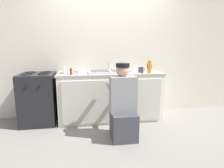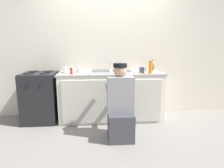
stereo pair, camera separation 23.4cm
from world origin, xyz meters
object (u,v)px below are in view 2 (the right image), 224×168
spice_bottle_pepper (143,71)px  sink_double_basin (111,71)px  plumber_person (120,108)px  spice_bottle_red (71,71)px  coffee_mug (142,70)px  soap_bottle_orange (151,67)px  dish_rack_tray (72,71)px  stove_range (41,97)px  vase_decorative (152,67)px

spice_bottle_pepper → sink_double_basin: bearing=161.7°
sink_double_basin → plumber_person: bearing=-84.7°
spice_bottle_red → spice_bottle_pepper: bearing=-0.1°
sink_double_basin → spice_bottle_red: sink_double_basin is taller
coffee_mug → soap_bottle_orange: bearing=-50.0°
dish_rack_tray → plumber_person: bearing=-46.8°
soap_bottle_orange → stove_range: bearing=174.5°
vase_decorative → spice_bottle_pepper: bearing=-129.1°
spice_bottle_pepper → dish_rack_tray: size_ratio=0.37×
sink_double_basin → spice_bottle_red: (-0.69, -0.18, 0.03)m
sink_double_basin → plumber_person: size_ratio=0.72×
soap_bottle_orange → spice_bottle_pepper: bearing=175.8°
spice_bottle_pepper → soap_bottle_orange: soap_bottle_orange is taller
spice_bottle_red → dish_rack_tray: bearing=92.7°
sink_double_basin → stove_range: sink_double_basin is taller
plumber_person → vase_decorative: bearing=51.4°
spice_bottle_pepper → dish_rack_tray: bearing=170.0°
coffee_mug → soap_bottle_orange: size_ratio=0.50×
stove_range → spice_bottle_pepper: bearing=-5.6°
plumber_person → coffee_mug: bearing=56.5°
plumber_person → coffee_mug: size_ratio=8.76×
stove_range → plumber_person: plumber_person is taller
sink_double_basin → stove_range: bearing=-179.9°
coffee_mug → plumber_person: bearing=-123.5°
vase_decorative → soap_bottle_orange: soap_bottle_orange is taller
dish_rack_tray → vase_decorative: (1.48, 0.07, 0.07)m
spice_bottle_red → soap_bottle_orange: soap_bottle_orange is taller
plumber_person → spice_bottle_pepper: size_ratio=10.52×
stove_range → coffee_mug: 1.89m
plumber_person → soap_bottle_orange: size_ratio=4.42×
sink_double_basin → coffee_mug: 0.56m
coffee_mug → vase_decorative: bearing=35.1°
stove_range → spice_bottle_red: (0.59, -0.18, 0.48)m
coffee_mug → sink_double_basin: bearing=174.9°
vase_decorative → dish_rack_tray: bearing=-177.3°
dish_rack_tray → soap_bottle_orange: soap_bottle_orange is taller
spice_bottle_red → stove_range: bearing=163.2°
spice_bottle_red → coffee_mug: bearing=6.0°
dish_rack_tray → vase_decorative: size_ratio=1.22×
coffee_mug → spice_bottle_pepper: size_ratio=1.20×
sink_double_basin → coffee_mug: sink_double_basin is taller
stove_range → soap_bottle_orange: (1.95, -0.19, 0.55)m
stove_range → plumber_person: bearing=-30.0°
coffee_mug → spice_bottle_red: 1.25m
stove_range → dish_rack_tray: (0.58, 0.04, 0.46)m
coffee_mug → vase_decorative: (0.23, 0.16, 0.04)m
spice_bottle_red → dish_rack_tray: dish_rack_tray is taller
stove_range → dish_rack_tray: bearing=4.1°
stove_range → spice_bottle_pepper: size_ratio=8.59×
sink_double_basin → spice_bottle_red: bearing=-165.4°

